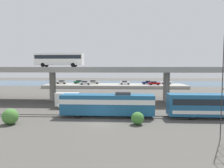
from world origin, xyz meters
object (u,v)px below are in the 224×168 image
Objects in this scene: parked_car_7 at (61,82)px; parked_car_1 at (147,82)px; parked_car_0 at (93,82)px; service_truck_west at (72,100)px; parked_car_3 at (154,83)px; parked_car_6 at (166,82)px; train_locomotive at (103,104)px; parked_car_5 at (85,83)px; transit_bus_on_overpass at (59,59)px; parked_car_4 at (79,82)px; parked_car_2 at (125,83)px.

parked_car_1 is at bearing 179.56° from parked_car_7.
service_truck_west is at bearing -87.05° from parked_car_0.
parked_car_3 is at bearing -10.88° from parked_car_0.
service_truck_west reaches higher than parked_car_0.
train_locomotive is at bearing 68.77° from parked_car_6.
parked_car_5 is at bearing 8.13° from parked_car_6.
parked_car_0 is at bearing 84.50° from transit_bus_on_overpass.
parked_car_3 is at bearing -10.43° from parked_car_4.
train_locomotive reaches higher than parked_car_2.
parked_car_3 is at bearing 42.51° from parked_car_6.
parked_car_0 is 1.02× the size of parked_car_4.
parked_car_2 is (-9.15, -1.51, 0.00)m from parked_car_1.
parked_car_0 and parked_car_1 have the same top height.
parked_car_7 is (-26.48, 1.78, 0.00)m from parked_car_2.
parked_car_1 is (25.63, 34.18, -8.24)m from transit_bus_on_overpass.
parked_car_2 is 26.54m from parked_car_7.
transit_bus_on_overpass is 2.73× the size of parked_car_5.
parked_car_5 is at bearing -56.81° from parked_car_4.
parked_car_0 is at bearing -80.12° from train_locomotive.
service_truck_west is at bearing 66.04° from parked_car_1.
parked_car_2 is 15.91m from parked_car_5.
parked_car_0 is (-2.36, 45.76, 0.35)m from service_truck_west.
parked_car_3 is (22.13, 41.05, 0.35)m from service_truck_west.
parked_car_5 and parked_car_7 have the same top height.
train_locomotive is 10.10m from service_truck_west.
parked_car_7 is (-10.00, 34.45, -8.24)m from transit_bus_on_overpass.
train_locomotive is 57.07m from parked_car_7.
parked_car_5 is (-2.72, -4.30, -0.00)m from parked_car_0.
service_truck_west is 1.45× the size of parked_car_0.
transit_bus_on_overpass reaches higher than parked_car_4.
train_locomotive is 3.64× the size of parked_car_3.
parked_car_2 is at bearing -94.34° from train_locomotive.
parked_car_5 and parked_car_6 have the same top height.
transit_bus_on_overpass is 42.11m from parked_car_3.
parked_car_5 is at bearing 179.15° from parked_car_3.
parked_car_3 is (27.87, 30.47, -8.24)m from transit_bus_on_overpass.
parked_car_3 is at bearing 61.68° from service_truck_west.
parked_car_7 is at bearing 161.49° from parked_car_5.
parked_car_0 is 13.41m from parked_car_7.
parked_car_5 is (-11.97, 48.81, -0.20)m from train_locomotive.
train_locomotive is 23.37m from transit_bus_on_overpass.
parked_car_6 is at bearing -111.23° from train_locomotive.
parked_car_1 is (19.89, 44.76, 0.35)m from service_truck_west.
parked_car_1 and parked_car_6 have the same top height.
parked_car_0 and parked_car_2 have the same top height.
parked_car_2 and parked_car_3 have the same top height.
parked_car_7 is at bearing -167.08° from parked_car_4.
parked_car_4 is at bearing 94.36° from transit_bus_on_overpass.
parked_car_7 is at bearing 176.16° from parked_car_2.
train_locomotive is at bearing -107.47° from parked_car_3.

